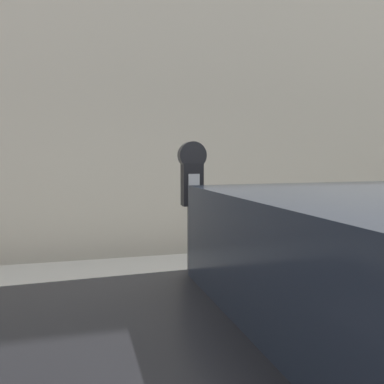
{
  "coord_description": "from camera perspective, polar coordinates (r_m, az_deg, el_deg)",
  "views": [
    {
      "loc": [
        -0.99,
        -1.69,
        1.56
      ],
      "look_at": [
        -0.29,
        1.09,
        1.3
      ],
      "focal_mm": 35.0,
      "sensor_mm": 36.0,
      "label": 1
    }
  ],
  "objects": [
    {
      "name": "sidewalk",
      "position": [
        4.28,
        0.18,
        -15.12
      ],
      "size": [
        24.0,
        2.8,
        0.15
      ],
      "color": "#BCB7AD",
      "rests_on": "ground_plane"
    },
    {
      "name": "parking_meter",
      "position": [
        2.89,
        0.0,
        -2.35
      ],
      "size": [
        0.21,
        0.13,
        1.54
      ],
      "color": "#2D2D30",
      "rests_on": "sidewalk"
    },
    {
      "name": "building_facade",
      "position": [
        6.1,
        -4.62,
        18.05
      ],
      "size": [
        24.0,
        0.3,
        5.84
      ],
      "color": "beige",
      "rests_on": "ground_plane"
    }
  ]
}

